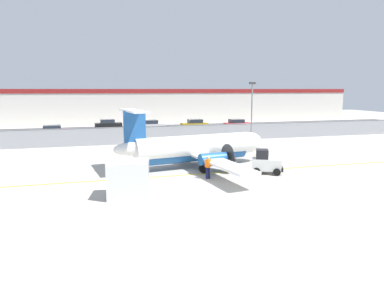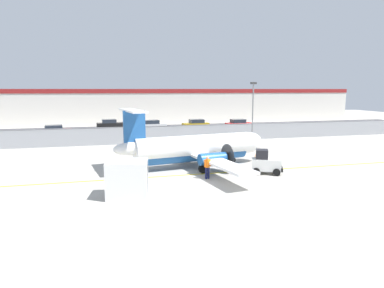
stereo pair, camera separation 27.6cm
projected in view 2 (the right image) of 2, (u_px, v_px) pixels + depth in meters
name	position (u px, v px, depth m)	size (l,w,h in m)	color
ground_plane	(208.00, 174.00, 26.40)	(140.00, 140.00, 0.01)	#ADA89E
perimeter_fence	(169.00, 134.00, 41.51)	(98.00, 0.10, 2.10)	gray
parking_lot_strip	(155.00, 131.00, 52.68)	(98.00, 17.00, 0.12)	#38383A
background_building	(142.00, 105.00, 69.84)	(91.00, 8.10, 6.50)	beige
commuter_airplane	(198.00, 148.00, 28.46)	(13.34, 16.05, 4.92)	white
baggage_tug	(266.00, 163.00, 26.23)	(2.58, 2.10, 1.88)	silver
ground_crew_worker	(207.00, 166.00, 24.72)	(0.55, 0.42, 1.70)	#191E4C
cargo_container	(127.00, 179.00, 20.60)	(2.71, 2.38, 2.20)	silver
traffic_cone_near_left	(255.00, 157.00, 31.07)	(0.36, 0.36, 0.64)	orange
traffic_cone_near_right	(128.00, 168.00, 26.94)	(0.36, 0.36, 0.64)	orange
parked_car_0	(55.00, 131.00, 45.83)	(4.39, 2.43, 1.58)	red
parked_car_1	(110.00, 124.00, 54.70)	(4.30, 2.22, 1.58)	black
parked_car_2	(152.00, 125.00, 53.31)	(4.32, 2.26, 1.58)	silver
parked_car_3	(196.00, 124.00, 54.59)	(4.27, 2.15, 1.58)	#B28C19
parked_car_4	(239.00, 124.00, 54.85)	(4.32, 2.26, 1.58)	red
apron_light_pole	(253.00, 108.00, 40.40)	(0.70, 0.30, 7.27)	slate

